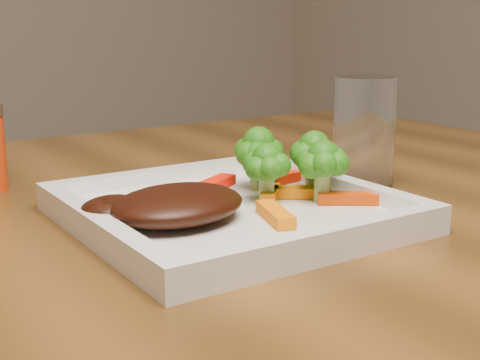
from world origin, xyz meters
TOP-DOWN VIEW (x-y plane):
  - plate at (0.24, -0.19)m, footprint 0.27×0.27m
  - steak at (0.18, -0.20)m, footprint 0.13×0.11m
  - broccoli_0 at (0.30, -0.15)m, footprint 0.06×0.06m
  - broccoli_1 at (0.34, -0.19)m, footprint 0.07×0.07m
  - broccoli_2 at (0.32, -0.22)m, footprint 0.06×0.06m
  - broccoli_3 at (0.28, -0.19)m, footprint 0.07×0.07m
  - carrot_1 at (0.34, -0.24)m, footprint 0.05×0.04m
  - carrot_2 at (0.25, -0.25)m, footprint 0.03×0.06m
  - carrot_3 at (0.35, -0.14)m, footprint 0.05×0.02m
  - carrot_4 at (0.26, -0.13)m, footprint 0.06×0.05m
  - carrot_5 at (0.31, -0.20)m, footprint 0.06×0.05m
  - carrot_6 at (0.29, -0.19)m, footprint 0.04×0.04m
  - drinking_glass at (0.42, -0.17)m, footprint 0.07×0.07m

SIDE VIEW (x-z plane):
  - plate at x=0.24m, z-range 0.75..0.76m
  - carrot_1 at x=0.34m, z-range 0.76..0.77m
  - carrot_2 at x=0.25m, z-range 0.76..0.77m
  - carrot_3 at x=0.35m, z-range 0.76..0.77m
  - carrot_4 at x=0.26m, z-range 0.76..0.77m
  - carrot_5 at x=0.31m, z-range 0.76..0.77m
  - carrot_6 at x=0.29m, z-range 0.76..0.77m
  - steak at x=0.18m, z-range 0.76..0.79m
  - broccoli_2 at x=0.32m, z-range 0.76..0.82m
  - broccoli_3 at x=0.28m, z-range 0.76..0.82m
  - broccoli_1 at x=0.34m, z-range 0.76..0.83m
  - broccoli_0 at x=0.30m, z-range 0.76..0.83m
  - drinking_glass at x=0.42m, z-range 0.75..0.87m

